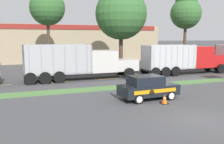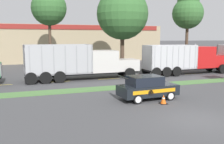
{
  "view_description": "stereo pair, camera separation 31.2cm",
  "coord_description": "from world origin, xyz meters",
  "px_view_note": "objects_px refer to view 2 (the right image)",
  "views": [
    {
      "loc": [
        -8.87,
        -10.41,
        4.37
      ],
      "look_at": [
        -1.42,
        9.71,
        1.4
      ],
      "focal_mm": 40.0,
      "sensor_mm": 36.0,
      "label": 1
    },
    {
      "loc": [
        -8.58,
        -10.52,
        4.37
      ],
      "look_at": [
        -1.42,
        9.71,
        1.4
      ],
      "focal_mm": 40.0,
      "sensor_mm": 36.0,
      "label": 2
    }
  ],
  "objects_px": {
    "dump_truck_mid": "(91,64)",
    "rally_car": "(147,87)",
    "dump_truck_trail": "(193,60)",
    "traffic_cone": "(163,99)"
  },
  "relations": [
    {
      "from": "dump_truck_mid",
      "to": "rally_car",
      "type": "xyz_separation_m",
      "value": [
        1.45,
        -9.87,
        -0.76
      ]
    },
    {
      "from": "rally_car",
      "to": "traffic_cone",
      "type": "height_order",
      "value": "rally_car"
    },
    {
      "from": "dump_truck_mid",
      "to": "rally_car",
      "type": "distance_m",
      "value": 10.0
    },
    {
      "from": "rally_car",
      "to": "traffic_cone",
      "type": "bearing_deg",
      "value": -72.28
    },
    {
      "from": "rally_car",
      "to": "dump_truck_mid",
      "type": "bearing_deg",
      "value": 98.38
    },
    {
      "from": "traffic_cone",
      "to": "dump_truck_mid",
      "type": "bearing_deg",
      "value": 99.65
    },
    {
      "from": "dump_truck_trail",
      "to": "traffic_cone",
      "type": "relative_size",
      "value": 17.74
    },
    {
      "from": "dump_truck_mid",
      "to": "traffic_cone",
      "type": "xyz_separation_m",
      "value": [
        1.93,
        -11.36,
        -1.32
      ]
    },
    {
      "from": "dump_truck_trail",
      "to": "dump_truck_mid",
      "type": "bearing_deg",
      "value": 178.69
    },
    {
      "from": "dump_truck_mid",
      "to": "traffic_cone",
      "type": "distance_m",
      "value": 11.6
    }
  ]
}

